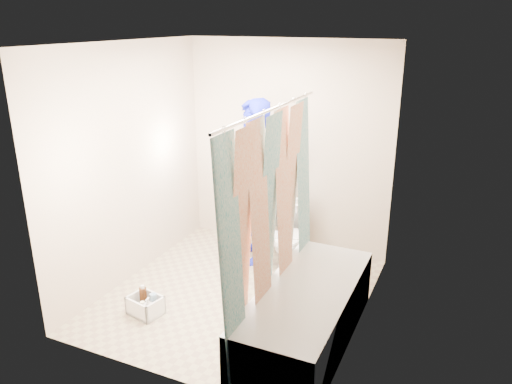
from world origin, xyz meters
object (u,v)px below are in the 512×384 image
at_px(cleaning_caddy, 146,306).
at_px(plumber, 253,182).
at_px(toilet, 290,237).
at_px(bathtub, 306,313).

bearing_deg(cleaning_caddy, plumber, 86.00).
distance_m(toilet, plumber, 0.72).
bearing_deg(bathtub, toilet, 116.64).
bearing_deg(plumber, toilet, 50.52).
height_order(toilet, cleaning_caddy, toilet).
xyz_separation_m(bathtub, toilet, (-0.61, 1.21, 0.07)).
distance_m(bathtub, cleaning_caddy, 1.50).
relative_size(toilet, cleaning_caddy, 2.03).
xyz_separation_m(toilet, plumber, (-0.44, 0.01, 0.56)).
height_order(bathtub, plumber, plumber).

